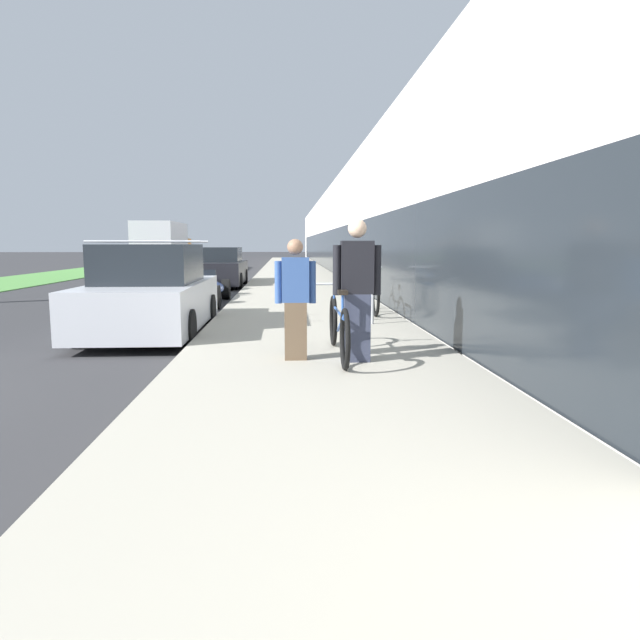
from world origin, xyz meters
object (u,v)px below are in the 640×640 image
at_px(person_bystander, 295,300).
at_px(moving_truck, 163,246).
at_px(tandem_bicycle, 339,327).
at_px(vintage_roadster_curbside, 192,290).
at_px(bike_rack_hoop, 370,295).
at_px(cruiser_bike_nearest, 372,294).
at_px(parked_sedan_far, 219,269).
at_px(parked_sedan_curbside, 151,294).
at_px(person_rider, 357,291).

relative_size(person_bystander, moving_truck, 0.20).
xyz_separation_m(tandem_bicycle, vintage_roadster_curbside, (-3.22, 8.23, -0.16)).
relative_size(person_bystander, bike_rack_hoop, 1.81).
bearing_deg(cruiser_bike_nearest, tandem_bicycle, -103.91).
xyz_separation_m(tandem_bicycle, parked_sedan_far, (-3.22, 14.62, 0.14)).
bearing_deg(parked_sedan_curbside, moving_truck, 101.37).
height_order(cruiser_bike_nearest, parked_sedan_far, parked_sedan_far).
relative_size(bike_rack_hoop, parked_sedan_far, 0.18).
relative_size(tandem_bicycle, vintage_roadster_curbside, 0.54).
height_order(person_bystander, bike_rack_hoop, person_bystander).
height_order(bike_rack_hoop, parked_sedan_curbside, parked_sedan_curbside).
distance_m(person_bystander, vintage_roadster_curbside, 8.79).
bearing_deg(parked_sedan_curbside, bike_rack_hoop, 3.47).
xyz_separation_m(person_bystander, parked_sedan_curbside, (-2.54, 3.18, -0.20)).
bearing_deg(cruiser_bike_nearest, parked_sedan_curbside, -160.36).
relative_size(tandem_bicycle, person_bystander, 1.54).
bearing_deg(bike_rack_hoop, tandem_bicycle, -105.40).
xyz_separation_m(tandem_bicycle, cruiser_bike_nearest, (1.13, 4.55, 0.02)).
height_order(person_rider, moving_truck, moving_truck).
distance_m(tandem_bicycle, bike_rack_hoop, 3.41).
bearing_deg(vintage_roadster_curbside, person_bystander, -72.36).
height_order(tandem_bicycle, bike_rack_hoop, tandem_bicycle).
distance_m(person_rider, parked_sedan_curbside, 4.70).
height_order(parked_sedan_curbside, parked_sedan_far, parked_sedan_curbside).
xyz_separation_m(cruiser_bike_nearest, parked_sedan_far, (-4.35, 10.07, 0.12)).
bearing_deg(cruiser_bike_nearest, person_bystander, -109.82).
xyz_separation_m(person_bystander, cruiser_bike_nearest, (1.69, 4.68, -0.36)).
bearing_deg(tandem_bicycle, person_bystander, -166.88).
xyz_separation_m(bike_rack_hoop, vintage_roadster_curbside, (-4.13, 4.94, -0.28)).
relative_size(person_rider, moving_truck, 0.24).
distance_m(tandem_bicycle, parked_sedan_far, 14.97).
height_order(tandem_bicycle, person_bystander, person_bystander).
height_order(parked_sedan_curbside, moving_truck, moving_truck).
bearing_deg(tandem_bicycle, person_rider, -54.96).
height_order(vintage_roadster_curbside, moving_truck, moving_truck).
bearing_deg(bike_rack_hoop, vintage_roadster_curbside, 129.86).
height_order(person_bystander, vintage_roadster_curbside, person_bystander).
bearing_deg(moving_truck, vintage_roadster_curbside, -76.21).
bearing_deg(moving_truck, parked_sedan_curbside, -78.63).
relative_size(bike_rack_hoop, vintage_roadster_curbside, 0.19).
xyz_separation_m(tandem_bicycle, parked_sedan_curbside, (-3.10, 3.05, 0.18)).
xyz_separation_m(tandem_bicycle, person_rider, (0.20, -0.28, 0.50)).
bearing_deg(moving_truck, tandem_bicycle, -74.00).
bearing_deg(moving_truck, bike_rack_hoop, -70.27).
bearing_deg(tandem_bicycle, vintage_roadster_curbside, 111.37).
height_order(tandem_bicycle, parked_sedan_curbside, parked_sedan_curbside).
distance_m(parked_sedan_far, moving_truck, 15.26).
distance_m(bike_rack_hoop, parked_sedan_curbside, 4.01).
bearing_deg(parked_sedan_far, bike_rack_hoop, -70.00).
distance_m(bike_rack_hoop, moving_truck, 27.31).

